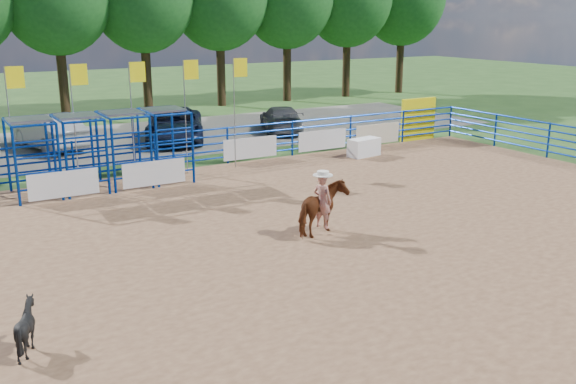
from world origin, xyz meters
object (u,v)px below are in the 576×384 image
at_px(horse_and_rider, 322,204).
at_px(car_b, 49,131).
at_px(car_c, 175,125).
at_px(calf, 26,327).
at_px(announcer_table, 364,147).
at_px(car_d, 281,119).

xyz_separation_m(horse_and_rider, car_b, (-4.14, 15.89, -0.08)).
xyz_separation_m(car_b, car_c, (5.49, -1.08, -0.02)).
xyz_separation_m(calf, car_b, (3.79, 18.56, 0.32)).
distance_m(announcer_table, horse_and_rider, 10.32).
height_order(horse_and_rider, car_b, horse_and_rider).
height_order(announcer_table, calf, calf).
bearing_deg(calf, horse_and_rider, -97.27).
height_order(horse_and_rider, calf, horse_and_rider).
distance_m(announcer_table, car_c, 9.22).
xyz_separation_m(calf, car_c, (9.28, 17.48, 0.30)).
bearing_deg(car_d, car_b, 14.59).
bearing_deg(calf, car_b, -37.45).
bearing_deg(announcer_table, horse_and_rider, -132.90).
bearing_deg(car_b, car_c, 157.08).
bearing_deg(announcer_table, car_d, 90.43).
bearing_deg(car_d, horse_and_rider, 85.87).
height_order(announcer_table, car_c, car_c).
bearing_deg(calf, announcer_table, -81.53).
xyz_separation_m(horse_and_rider, car_d, (6.97, 14.55, -0.22)).
bearing_deg(car_b, announcer_table, 131.47).
height_order(announcer_table, horse_and_rider, horse_and_rider).
distance_m(horse_and_rider, car_b, 16.42).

